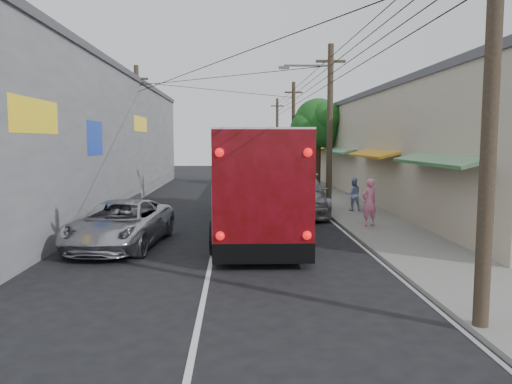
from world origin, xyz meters
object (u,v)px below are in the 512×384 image
Objects in this scene: coach_bus at (256,179)px; parked_car_far at (280,175)px; parked_suv at (300,195)px; pedestrian_near at (369,202)px; parked_car_mid at (288,178)px; jeepney at (121,224)px; pedestrian_far at (353,194)px.

coach_bus is 3.06× the size of parked_car_far.
coach_bus is at bearing -115.59° from parked_suv.
pedestrian_near is (2.21, -4.28, 0.14)m from parked_suv.
parked_car_mid is at bearing -107.91° from pedestrian_near.
pedestrian_far is (9.50, 7.30, 0.16)m from jeepney.
parked_car_far is at bearing 92.86° from parked_suv.
parked_suv is at bearing -100.26° from parked_car_mid.
parked_car_mid is at bearing 75.47° from jeepney.
coach_bus reaches higher than parked_car_mid.
pedestrian_far is (1.82, -12.91, 0.14)m from parked_car_mid.
pedestrian_far is at bearing -117.88° from pedestrian_near.
pedestrian_near reaches higher than jeepney.
parked_car_mid reaches higher than jeepney.
parked_car_mid is at bearing -91.45° from parked_car_far.
parked_suv is 4.82m from pedestrian_near.
parked_suv is 1.40× the size of parked_car_mid.
parked_car_mid is (0.80, 13.00, -0.15)m from parked_suv.
parked_car_far is (-0.22, 4.08, -0.05)m from parked_car_mid.
coach_bus reaches higher than parked_suv.
jeepney is at bearing -117.56° from parked_car_mid.
parked_car_mid is 4.09m from parked_car_far.
parked_car_mid is at bearing 80.15° from coach_bus.
pedestrian_far reaches higher than jeepney.
parked_car_far is at bearing 86.40° from parked_car_mid.
parked_car_mid is 2.40× the size of pedestrian_near.
pedestrian_far is (4.90, 3.98, -1.08)m from coach_bus.
parked_suv is 3.98× the size of pedestrian_far.
jeepney is at bearing -128.89° from parked_suv.
parked_suv is (6.88, 7.21, 0.16)m from jeepney.
parked_car_far is (7.46, 24.29, -0.04)m from jeepney.
jeepney is at bearing -111.67° from parked_car_far.
jeepney is at bearing 39.21° from pedestrian_far.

